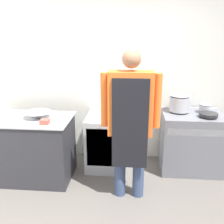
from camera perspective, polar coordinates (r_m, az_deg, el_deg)
The scene contains 10 objects.
wall_back at distance 4.08m, azimuth -0.10°, elevation 8.07°, with size 8.00×0.05×2.70m.
prep_counter at distance 3.84m, azimuth -17.25°, elevation -7.53°, with size 1.16×0.72×0.88m.
stove at distance 4.05m, azimuth 16.84°, elevation -6.34°, with size 0.86×0.60×0.88m.
fridge_unit at distance 3.99m, azimuth -1.33°, elevation -6.38°, with size 0.56×0.66×0.81m.
person_cook at distance 3.04m, azimuth 4.01°, elevation -1.06°, with size 0.69×0.24×1.82m.
mixing_bowl at distance 3.66m, azimuth -15.82°, elevation -0.60°, with size 0.37×0.37×0.08m.
plastic_tub at distance 3.40m, azimuth -14.40°, elevation -2.06°, with size 0.11×0.11×0.06m.
stock_pot at distance 3.92m, azimuth 14.50°, elevation 2.08°, with size 0.29×0.29×0.26m.
saute_pan at distance 3.83m, azimuth 20.27°, elevation -0.52°, with size 0.25×0.25×0.04m.
sauce_pot at distance 4.02m, azimuth 19.57°, elevation 0.95°, with size 0.16×0.16×0.12m.
Camera 1 is at (0.35, -2.28, 2.01)m, focal length 42.00 mm.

